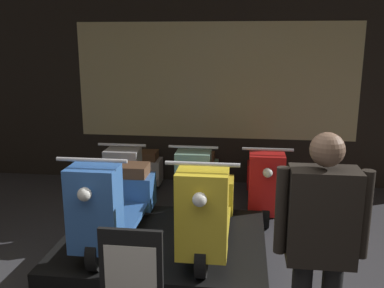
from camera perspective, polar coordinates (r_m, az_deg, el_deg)
shop_wall_back at (r=6.40m, az=3.12°, el=8.81°), size 7.52×0.09×3.20m
display_platform at (r=4.30m, az=-3.81°, el=-14.03°), size 1.95×1.60×0.28m
scooter_display_left at (r=4.13m, az=-10.15°, el=-7.73°), size 0.58×1.67×0.96m
scooter_display_right at (r=3.97m, az=2.17°, el=-8.43°), size 0.58×1.67×0.96m
scooter_backrow_0 at (r=5.76m, az=-7.57°, el=-4.38°), size 0.58×1.67×0.96m
scooter_backrow_1 at (r=5.61m, az=0.86°, el=-4.76°), size 0.58×1.67×0.96m
scooter_backrow_2 at (r=5.58m, az=9.56°, el=-5.04°), size 0.58×1.67×0.96m
person_right_browsing at (r=2.86m, az=16.77°, el=-11.71°), size 0.58×0.24×1.61m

